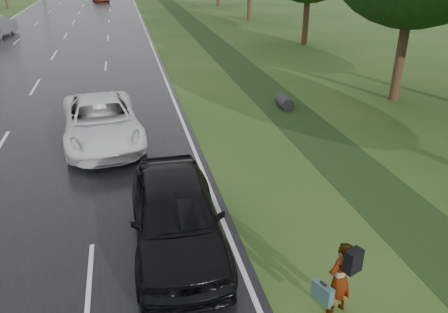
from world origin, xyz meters
TOP-DOWN VIEW (x-y plane):
  - road at (0.00, 45.00)m, footprint 14.00×180.00m
  - edge_stripe_east at (6.75, 45.00)m, footprint 0.12×180.00m
  - edge_stripe_west at (-6.75, 45.00)m, footprint 0.12×180.00m
  - center_line at (0.00, 45.00)m, footprint 0.12×180.00m
  - drainage_ditch at (11.50, 18.71)m, footprint 2.20×120.00m
  - pedestrian at (8.19, -1.97)m, footprint 0.84×0.65m
  - white_pickup at (3.64, 7.71)m, footprint 3.17×5.90m
  - dark_sedan at (5.48, 0.78)m, footprint 2.13×5.08m

SIDE VIEW (x-z plane):
  - road at x=0.00m, z-range 0.00..0.04m
  - drainage_ditch at x=11.50m, z-range -0.24..0.32m
  - edge_stripe_east at x=6.75m, z-range 0.04..0.05m
  - edge_stripe_west at x=-6.75m, z-range 0.04..0.05m
  - center_line at x=0.00m, z-range 0.04..0.05m
  - pedestrian at x=8.19m, z-range 0.03..1.62m
  - white_pickup at x=3.64m, z-range 0.04..1.61m
  - dark_sedan at x=5.48m, z-range 0.04..1.76m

